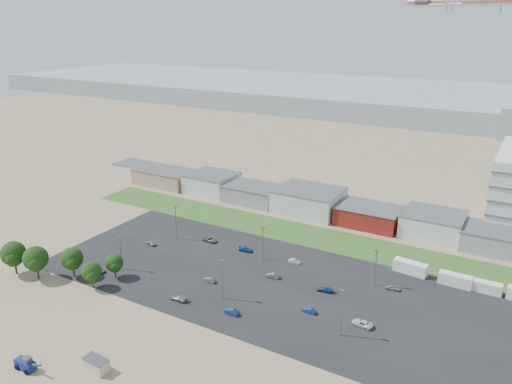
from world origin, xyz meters
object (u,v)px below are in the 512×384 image
Objects in this scene: parked_car_9 at (210,240)px; parked_car_11 at (295,261)px; parked_car_7 at (273,275)px; parked_car_3 at (179,298)px; parked_car_12 at (325,289)px; airliner at (459,1)px; parked_car_6 at (246,249)px; parked_car_8 at (393,288)px; telehandler at (25,363)px; parked_car_4 at (210,280)px; parked_car_13 at (232,311)px; tree_far_left at (14,256)px; parked_car_0 at (362,323)px; parked_car_10 at (100,270)px; box_trailer_a at (410,268)px; parked_car_5 at (151,243)px; parked_car_1 at (310,311)px; portable_shed at (96,365)px.

parked_car_11 is (28.51, 0.03, -0.06)m from parked_car_9.
parked_car_7 is at bearing 165.35° from parked_car_11.
parked_car_3 is 36.05m from parked_car_12.
airliner reaches higher than parked_car_6.
telehandler is at bearing 135.25° from parked_car_8.
parked_car_4 is 0.99× the size of parked_car_11.
telehandler is 66.64m from parked_car_6.
parked_car_6 is at bearing 83.71° from parked_car_8.
airliner is 114.17m from parked_car_7.
parked_car_9 is 40.47m from parked_car_13.
airliner is 12.30× the size of parked_car_8.
tree_far_left is 2.21× the size of parked_car_0.
telehandler reaches higher than parked_car_0.
parked_car_7 is 46.47m from parked_car_10.
parked_car_0 is at bearing 41.53° from telehandler.
box_trailer_a reaches higher than parked_car_3.
parked_car_4 is at bearing 78.19° from parked_car_5.
parked_car_0 is at bearing -134.54° from parked_car_11.
airliner is 115.60m from parked_car_9.
airliner is 134.51m from parked_car_3.
parked_car_5 is 0.91× the size of parked_car_10.
parked_car_12 reaches higher than parked_car_11.
parked_car_7 is at bearing 102.51° from parked_car_8.
parked_car_3 reaches higher than parked_car_8.
parked_car_12 is at bearing -176.19° from parked_car_1.
parked_car_12 is (28.94, 21.50, -0.04)m from parked_car_3.
parked_car_3 is at bearing 146.30° from parked_car_11.
parked_car_8 is at bearing -179.97° from parked_car_0.
portable_shed is at bearing 176.87° from parked_car_6.
parked_car_9 is at bearing -109.78° from airliner.
parked_car_13 is at bearing 71.33° from portable_shed.
tree_far_left reaches higher than parked_car_5.
parked_car_1 is 0.95× the size of parked_car_11.
parked_car_5 is at bearing -99.04° from parked_car_1.
tree_far_left reaches higher than portable_shed.
parked_car_13 is at bearing 71.76° from parked_car_5.
telehandler reaches higher than parked_car_1.
parked_car_0 is at bearing 14.54° from tree_far_left.
airliner is at bearing 54.97° from tree_far_left.
parked_car_10 is at bearing 132.60° from parked_car_6.
parked_car_5 is at bearing -157.50° from box_trailer_a.
parked_car_7 is (-15.15, 10.37, 0.09)m from parked_car_1.
parked_car_3 reaches higher than parked_car_12.
parked_car_13 is at bearing -81.88° from parked_car_10.
portable_shed reaches higher than parked_car_0.
tree_far_left reaches higher than parked_car_7.
parked_car_5 is at bearing 96.97° from parked_car_11.
parked_car_3 is 0.97× the size of parked_car_9.
parked_car_5 is 41.30m from parked_car_7.
box_trailer_a is (54.79, 76.36, 0.16)m from telehandler.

